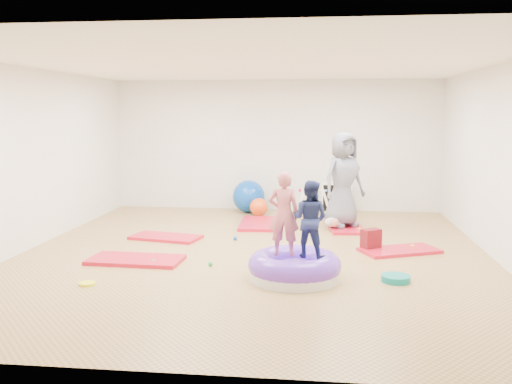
# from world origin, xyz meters

# --- Properties ---
(room) EXTENTS (7.01, 8.01, 2.81)m
(room) POSITION_xyz_m (0.00, 0.00, 1.40)
(room) COLOR tan
(room) RESTS_ON ground
(gym_mat_front_left) EXTENTS (1.35, 0.72, 0.05)m
(gym_mat_front_left) POSITION_xyz_m (-1.62, -0.64, 0.03)
(gym_mat_front_left) COLOR red
(gym_mat_front_left) RESTS_ON ground
(gym_mat_mid_left) EXTENTS (1.25, 0.81, 0.05)m
(gym_mat_mid_left) POSITION_xyz_m (-1.60, 0.86, 0.02)
(gym_mat_mid_left) COLOR red
(gym_mat_mid_left) RESTS_ON ground
(gym_mat_center_back) EXTENTS (0.71, 1.34, 0.05)m
(gym_mat_center_back) POSITION_xyz_m (-0.18, 2.21, 0.03)
(gym_mat_center_back) COLOR red
(gym_mat_center_back) RESTS_ON ground
(gym_mat_right) EXTENTS (1.30, 1.01, 0.05)m
(gym_mat_right) POSITION_xyz_m (2.20, 0.37, 0.02)
(gym_mat_right) COLOR red
(gym_mat_right) RESTS_ON ground
(gym_mat_rear_right) EXTENTS (0.74, 1.27, 0.05)m
(gym_mat_rear_right) POSITION_xyz_m (1.44, 2.07, 0.03)
(gym_mat_rear_right) COLOR red
(gym_mat_rear_right) RESTS_ON ground
(inflatable_cushion) EXTENTS (1.19, 1.19, 0.38)m
(inflatable_cushion) POSITION_xyz_m (0.67, -1.23, 0.15)
(inflatable_cushion) COLOR silver
(inflatable_cushion) RESTS_ON ground
(child_pink) EXTENTS (0.41, 0.28, 1.08)m
(child_pink) POSITION_xyz_m (0.53, -1.19, 0.89)
(child_pink) COLOR #C76069
(child_pink) RESTS_ON inflatable_cushion
(child_navy) EXTENTS (0.57, 0.51, 0.98)m
(child_navy) POSITION_xyz_m (0.86, -1.23, 0.83)
(child_navy) COLOR navy
(child_navy) RESTS_ON inflatable_cushion
(adult_caregiver) EXTENTS (1.00, 0.94, 1.72)m
(adult_caregiver) POSITION_xyz_m (1.38, 2.06, 0.91)
(adult_caregiver) COLOR slate
(adult_caregiver) RESTS_ON gym_mat_rear_right
(infant) EXTENTS (0.34, 0.35, 0.20)m
(infant) POSITION_xyz_m (1.23, 1.87, 0.15)
(infant) COLOR silver
(infant) RESTS_ON gym_mat_rear_right
(ball_pit_balls) EXTENTS (3.81, 3.19, 0.07)m
(ball_pit_balls) POSITION_xyz_m (0.60, 0.15, 0.03)
(ball_pit_balls) COLOR #F6F513
(ball_pit_balls) RESTS_ON ground
(exercise_ball_blue) EXTENTS (0.69, 0.69, 0.69)m
(exercise_ball_blue) POSITION_xyz_m (-0.54, 3.55, 0.34)
(exercise_ball_blue) COLOR #0A47B2
(exercise_ball_blue) RESTS_ON ground
(exercise_ball_orange) EXTENTS (0.37, 0.37, 0.37)m
(exercise_ball_orange) POSITION_xyz_m (-0.28, 3.16, 0.18)
(exercise_ball_orange) COLOR #F35016
(exercise_ball_orange) RESTS_ON ground
(infant_play_gym) EXTENTS (0.75, 0.71, 0.58)m
(infant_play_gym) POSITION_xyz_m (0.84, 3.07, 0.38)
(infant_play_gym) COLOR white
(infant_play_gym) RESTS_ON ground
(cube_shelf) EXTENTS (0.65, 0.32, 0.65)m
(cube_shelf) POSITION_xyz_m (1.31, 3.79, 0.32)
(cube_shelf) COLOR white
(cube_shelf) RESTS_ON ground
(balance_disc) EXTENTS (0.36, 0.36, 0.08)m
(balance_disc) POSITION_xyz_m (1.95, -1.19, 0.04)
(balance_disc) COLOR #0A7C7B
(balance_disc) RESTS_ON ground
(backpack) EXTENTS (0.34, 0.31, 0.33)m
(backpack) POSITION_xyz_m (1.77, 0.42, 0.17)
(backpack) COLOR red
(backpack) RESTS_ON ground
(yellow_toy) EXTENTS (0.21, 0.21, 0.03)m
(yellow_toy) POSITION_xyz_m (-1.85, -1.78, 0.02)
(yellow_toy) COLOR #F6F513
(yellow_toy) RESTS_ON ground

